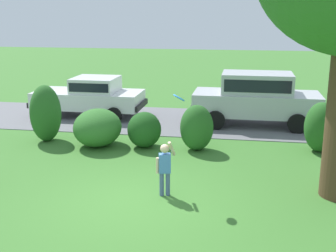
{
  "coord_description": "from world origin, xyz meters",
  "views": [
    {
      "loc": [
        2.12,
        -8.62,
        4.04
      ],
      "look_at": [
        0.26,
        2.48,
        1.1
      ],
      "focal_mm": 46.97,
      "sensor_mm": 36.0,
      "label": 1
    }
  ],
  "objects_px": {
    "parked_sedan": "(91,95)",
    "parked_suv": "(256,96)",
    "frisbee": "(179,98)",
    "child_thrower": "(165,165)"
  },
  "relations": [
    {
      "from": "child_thrower",
      "to": "frisbee",
      "type": "bearing_deg",
      "value": 35.87
    },
    {
      "from": "frisbee",
      "to": "parked_sedan",
      "type": "bearing_deg",
      "value": 122.77
    },
    {
      "from": "parked_sedan",
      "to": "parked_suv",
      "type": "relative_size",
      "value": 0.94
    },
    {
      "from": "child_thrower",
      "to": "frisbee",
      "type": "relative_size",
      "value": 4.34
    },
    {
      "from": "child_thrower",
      "to": "parked_sedan",
      "type": "bearing_deg",
      "value": 120.39
    },
    {
      "from": "parked_suv",
      "to": "child_thrower",
      "type": "distance_m",
      "value": 7.19
    },
    {
      "from": "parked_sedan",
      "to": "child_thrower",
      "type": "bearing_deg",
      "value": -59.61
    },
    {
      "from": "frisbee",
      "to": "child_thrower",
      "type": "bearing_deg",
      "value": -144.13
    },
    {
      "from": "parked_sedan",
      "to": "frisbee",
      "type": "bearing_deg",
      "value": -57.23
    },
    {
      "from": "child_thrower",
      "to": "frisbee",
      "type": "height_order",
      "value": "frisbee"
    }
  ]
}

